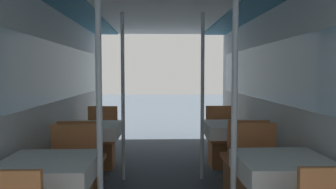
% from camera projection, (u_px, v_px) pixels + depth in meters
% --- Properties ---
extents(wall_left, '(0.05, 6.78, 2.21)m').
position_uv_depth(wall_left, '(37.00, 98.00, 3.49)').
color(wall_left, silver).
rests_on(wall_left, ground_plane).
extents(wall_right, '(0.05, 6.78, 2.21)m').
position_uv_depth(wall_right, '(288.00, 98.00, 3.59)').
color(wall_right, silver).
rests_on(wall_right, ground_plane).
extents(dining_table_left_0, '(0.71, 0.71, 0.75)m').
position_uv_depth(dining_table_left_0, '(49.00, 173.00, 2.54)').
color(dining_table_left_0, '#4C4C51').
rests_on(dining_table_left_0, ground_plane).
extents(support_pole_left_0, '(0.05, 0.05, 2.21)m').
position_uv_depth(support_pole_left_0, '(99.00, 114.00, 2.52)').
color(support_pole_left_0, silver).
rests_on(support_pole_left_0, ground_plane).
extents(dining_table_left_1, '(0.71, 0.71, 0.75)m').
position_uv_depth(dining_table_left_1, '(93.00, 132.00, 4.32)').
color(dining_table_left_1, '#4C4C51').
rests_on(dining_table_left_1, ground_plane).
extents(chair_left_near_1, '(0.46, 0.46, 0.91)m').
position_uv_depth(chair_left_near_1, '(83.00, 173.00, 3.74)').
color(chair_left_near_1, '#9C5B31').
rests_on(chair_left_near_1, ground_plane).
extents(chair_left_far_1, '(0.46, 0.46, 0.91)m').
position_uv_depth(chair_left_far_1, '(101.00, 149.00, 4.94)').
color(chair_left_far_1, '#9C5B31').
rests_on(chair_left_far_1, ground_plane).
extents(support_pole_left_1, '(0.05, 0.05, 2.21)m').
position_uv_depth(support_pole_left_1, '(123.00, 97.00, 4.30)').
color(support_pole_left_1, silver).
rests_on(support_pole_left_1, ground_plane).
extents(dining_table_right_0, '(0.71, 0.71, 0.75)m').
position_uv_depth(dining_table_right_0, '(283.00, 171.00, 2.60)').
color(dining_table_right_0, '#4C4C51').
rests_on(dining_table_right_0, ground_plane).
extents(chair_right_far_0, '(0.46, 0.46, 0.91)m').
position_uv_depth(chair_right_far_0, '(259.00, 189.00, 3.23)').
color(chair_right_far_0, '#9C5B31').
rests_on(chair_right_far_0, ground_plane).
extents(support_pole_right_0, '(0.05, 0.05, 2.21)m').
position_uv_depth(support_pole_right_0, '(234.00, 114.00, 2.56)').
color(support_pole_right_0, silver).
rests_on(support_pole_right_0, ground_plane).
extents(dining_table_right_1, '(0.71, 0.71, 0.75)m').
position_uv_depth(dining_table_right_1, '(232.00, 131.00, 4.38)').
color(dining_table_right_1, '#4C4C51').
rests_on(dining_table_right_1, ground_plane).
extents(chair_right_near_1, '(0.46, 0.46, 0.91)m').
position_uv_depth(chair_right_near_1, '(243.00, 171.00, 3.80)').
color(chair_right_near_1, '#9C5B31').
rests_on(chair_right_near_1, ground_plane).
extents(chair_right_far_1, '(0.46, 0.46, 0.91)m').
position_uv_depth(chair_right_far_1, '(222.00, 148.00, 5.01)').
color(chair_right_far_1, '#9C5B31').
rests_on(chair_right_far_1, ground_plane).
extents(support_pole_right_1, '(0.05, 0.05, 2.21)m').
position_uv_depth(support_pole_right_1, '(202.00, 97.00, 4.34)').
color(support_pole_right_1, silver).
rests_on(support_pole_right_1, ground_plane).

